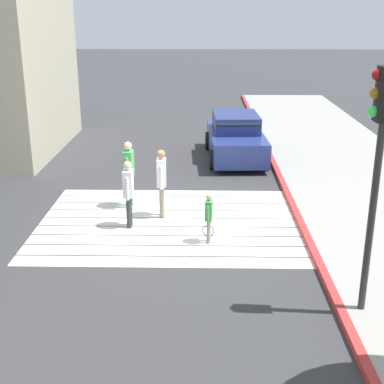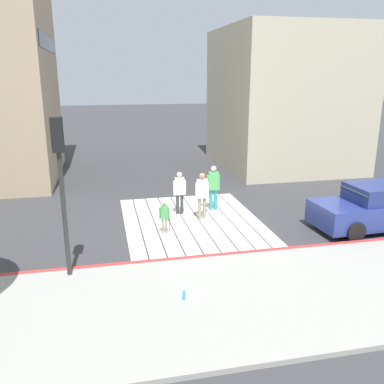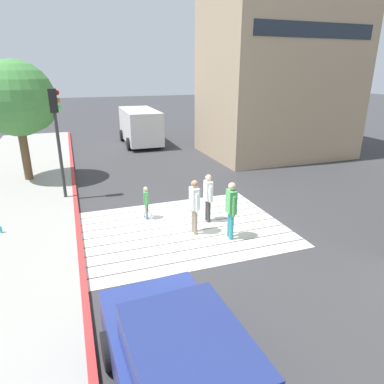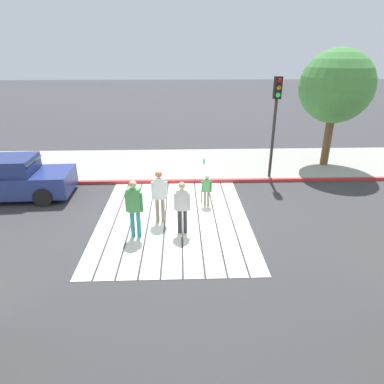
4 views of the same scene
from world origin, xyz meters
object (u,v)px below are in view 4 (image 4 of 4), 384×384
Objects in this scene: water_bottle at (204,161)px; pedestrian_adult_lead at (182,204)px; traffic_light_corner at (276,108)px; street_tree at (336,89)px; pedestrian_child_with_racket at (206,189)px; car_parked_near_curb at (12,179)px; pedestrian_adult_side at (159,193)px; pedestrian_adult_trailing at (134,205)px.

pedestrian_adult_lead reaches higher than water_bottle.
traffic_light_corner is 3.39m from street_tree.
pedestrian_child_with_racket is (4.52, -0.24, 0.42)m from water_bottle.
car_parked_near_curb is at bearing -98.04° from pedestrian_child_with_racket.
pedestrian_adult_side reaches higher than pedestrian_child_with_racket.
car_parked_near_curb is 10.56m from traffic_light_corner.
pedestrian_adult_trailing reaches higher than pedestrian_adult_lead.
water_bottle is 0.19× the size of pedestrian_child_with_racket.
street_tree is at bearing 126.89° from pedestrian_adult_trailing.
water_bottle is at bearing 159.30° from pedestrian_adult_trailing.
pedestrian_child_with_racket is at bearing 126.60° from pedestrian_adult_side.
pedestrian_adult_side reaches higher than water_bottle.
water_bottle is (-0.45, -5.71, -3.40)m from street_tree.
car_parked_near_curb is 19.89× the size of water_bottle.
pedestrian_adult_trailing reaches higher than car_parked_near_curb.
car_parked_near_curb is 2.44× the size of pedestrian_adult_trailing.
pedestrian_adult_trailing is (4.69, -5.21, -1.99)m from traffic_light_corner.
street_tree reaches higher than pedestrian_adult_trailing.
water_bottle is 6.03m from pedestrian_adult_side.
car_parked_near_curb is 8.27m from water_bottle.
traffic_light_corner is 0.80× the size of street_tree.
street_tree is at bearing 131.26° from pedestrian_adult_lead.
traffic_light_corner is at bearing 54.69° from water_bottle.
pedestrian_child_with_racket is at bearing -3.06° from water_bottle.
street_tree is 6.66m from water_bottle.
traffic_light_corner reaches higher than pedestrian_child_with_racket.
car_parked_near_curb is 0.82× the size of street_tree.
pedestrian_child_with_racket is (-1.91, 0.87, -0.31)m from pedestrian_adult_lead.
pedestrian_adult_trailing is at bearing -20.70° from water_bottle.
pedestrian_child_with_racket is at bearing -48.64° from traffic_light_corner.
car_parked_near_curb is 1.03× the size of traffic_light_corner.
car_parked_near_curb is 5.88m from pedestrian_adult_trailing.
pedestrian_adult_lead is (5.99, -6.82, -2.66)m from street_tree.
traffic_light_corner reaches higher than pedestrian_adult_trailing.
car_parked_near_curb is 13.84m from street_tree.
pedestrian_adult_side reaches higher than car_parked_near_curb.
street_tree is 24.18× the size of water_bottle.
pedestrian_adult_lead is at bearing -24.54° from pedestrian_child_with_racket.
pedestrian_adult_trailing is 1.52× the size of pedestrian_child_with_racket.
traffic_light_corner is (-1.58, 10.19, 2.30)m from car_parked_near_curb.
traffic_light_corner is at bearing 131.97° from pedestrian_adult_trailing.
traffic_light_corner is at bearing 129.77° from pedestrian_adult_side.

